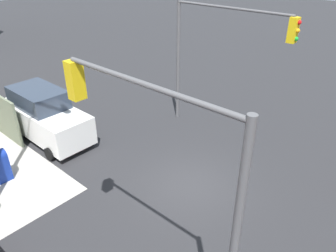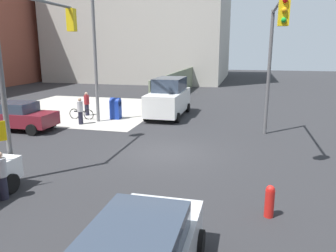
{
  "view_description": "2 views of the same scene",
  "coord_description": "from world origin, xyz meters",
  "px_view_note": "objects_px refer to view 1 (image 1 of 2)",
  "views": [
    {
      "loc": [
        -6.5,
        8.69,
        8.74
      ],
      "look_at": [
        2.73,
        -1.69,
        1.14
      ],
      "focal_mm": 35.0,
      "sensor_mm": 36.0,
      "label": 1
    },
    {
      "loc": [
        -13.78,
        -3.42,
        4.61
      ],
      "look_at": [
        0.7,
        0.09,
        1.06
      ],
      "focal_mm": 35.0,
      "sensor_mm": 36.0,
      "label": 2
    }
  ],
  "objects_px": {
    "traffic_signal_se_corner": "(218,44)",
    "van_white_delivery": "(45,115)",
    "traffic_signal_nw_corner": "(160,166)",
    "mailbox_blue": "(0,165)"
  },
  "relations": [
    {
      "from": "mailbox_blue",
      "to": "van_white_delivery",
      "type": "bearing_deg",
      "value": -60.99
    },
    {
      "from": "traffic_signal_se_corner",
      "to": "van_white_delivery",
      "type": "xyz_separation_m",
      "value": [
        5.91,
        6.3,
        -3.4
      ]
    },
    {
      "from": "traffic_signal_se_corner",
      "to": "van_white_delivery",
      "type": "relative_size",
      "value": 1.2
    },
    {
      "from": "traffic_signal_se_corner",
      "to": "mailbox_blue",
      "type": "distance_m",
      "value": 11.08
    },
    {
      "from": "van_white_delivery",
      "to": "traffic_signal_nw_corner",
      "type": "bearing_deg",
      "value": 165.61
    },
    {
      "from": "mailbox_blue",
      "to": "van_white_delivery",
      "type": "distance_m",
      "value": 3.7
    },
    {
      "from": "traffic_signal_nw_corner",
      "to": "traffic_signal_se_corner",
      "type": "height_order",
      "value": "same"
    },
    {
      "from": "traffic_signal_nw_corner",
      "to": "van_white_delivery",
      "type": "relative_size",
      "value": 1.2
    },
    {
      "from": "traffic_signal_se_corner",
      "to": "van_white_delivery",
      "type": "height_order",
      "value": "traffic_signal_se_corner"
    },
    {
      "from": "traffic_signal_se_corner",
      "to": "traffic_signal_nw_corner",
      "type": "bearing_deg",
      "value": 117.13
    }
  ]
}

